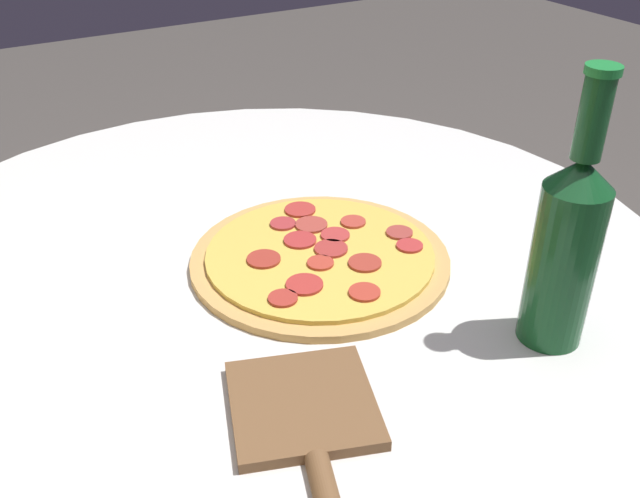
{
  "coord_description": "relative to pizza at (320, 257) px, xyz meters",
  "views": [
    {
      "loc": [
        -0.7,
        0.33,
        1.22
      ],
      "look_at": [
        -0.05,
        -0.05,
        0.76
      ],
      "focal_mm": 40.0,
      "sensor_mm": 36.0,
      "label": 1
    }
  ],
  "objects": [
    {
      "name": "beer_bottle",
      "position": [
        -0.25,
        -0.14,
        0.11
      ],
      "size": [
        0.07,
        0.07,
        0.3
      ],
      "color": "#144C23",
      "rests_on": "table"
    },
    {
      "name": "pizza",
      "position": [
        0.0,
        0.0,
        0.0
      ],
      "size": [
        0.32,
        0.32,
        0.02
      ],
      "color": "tan",
      "rests_on": "table"
    },
    {
      "name": "table",
      "position": [
        0.05,
        0.05,
        -0.19
      ],
      "size": [
        1.06,
        1.06,
        0.74
      ],
      "color": "silver",
      "rests_on": "ground_plane"
    },
    {
      "name": "pizza_paddle",
      "position": [
        -0.24,
        0.15,
        -0.0
      ],
      "size": [
        0.25,
        0.17,
        0.02
      ],
      "rotation": [
        0.0,
        0.0,
        2.81
      ],
      "color": "brown",
      "rests_on": "table"
    }
  ]
}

